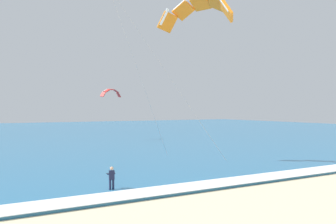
{
  "coord_description": "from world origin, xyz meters",
  "views": [
    {
      "loc": [
        -8.94,
        -5.78,
        5.43
      ],
      "look_at": [
        3.56,
        16.8,
        5.18
      ],
      "focal_mm": 37.19,
      "sensor_mm": 36.0,
      "label": 1
    }
  ],
  "objects_px": {
    "surfboard": "(112,192)",
    "kitesurfer": "(112,178)",
    "kite_primary": "(198,10)",
    "kite_distant": "(111,92)"
  },
  "relations": [
    {
      "from": "surfboard",
      "to": "kitesurfer",
      "type": "height_order",
      "value": "kitesurfer"
    },
    {
      "from": "kitesurfer",
      "to": "kite_primary",
      "type": "distance_m",
      "value": 16.43
    },
    {
      "from": "surfboard",
      "to": "kite_primary",
      "type": "distance_m",
      "value": 17.17
    },
    {
      "from": "surfboard",
      "to": "kitesurfer",
      "type": "relative_size",
      "value": 0.86
    },
    {
      "from": "surfboard",
      "to": "kite_distant",
      "type": "bearing_deg",
      "value": 70.39
    },
    {
      "from": "surfboard",
      "to": "kitesurfer",
      "type": "xyz_separation_m",
      "value": [
        0.0,
        0.02,
        0.91
      ]
    },
    {
      "from": "kite_distant",
      "to": "surfboard",
      "type": "bearing_deg",
      "value": -109.61
    },
    {
      "from": "kitesurfer",
      "to": "surfboard",
      "type": "bearing_deg",
      "value": -98.17
    },
    {
      "from": "surfboard",
      "to": "kite_primary",
      "type": "bearing_deg",
      "value": 22.61
    },
    {
      "from": "kitesurfer",
      "to": "kite_primary",
      "type": "bearing_deg",
      "value": 22.52
    }
  ]
}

